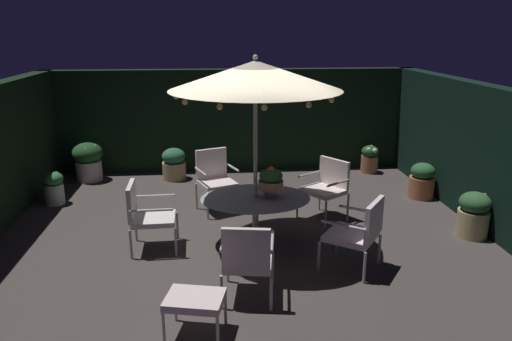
# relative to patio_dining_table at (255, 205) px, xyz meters

# --- Properties ---
(ground_plane) EXTENTS (7.89, 7.78, 0.02)m
(ground_plane) POSITION_rel_patio_dining_table_xyz_m (-0.17, 0.15, -0.60)
(ground_plane) COLOR #413A37
(hedge_backdrop_rear) EXTENTS (7.89, 0.30, 2.17)m
(hedge_backdrop_rear) POSITION_rel_patio_dining_table_xyz_m (-0.17, 3.89, 0.50)
(hedge_backdrop_rear) COLOR black
(hedge_backdrop_rear) RESTS_ON ground_plane
(hedge_backdrop_right) EXTENTS (0.30, 7.78, 2.17)m
(hedge_backdrop_right) POSITION_rel_patio_dining_table_xyz_m (3.63, 0.15, 0.50)
(hedge_backdrop_right) COLOR black
(hedge_backdrop_right) RESTS_ON ground_plane
(patio_dining_table) EXTENTS (1.55, 1.27, 0.71)m
(patio_dining_table) POSITION_rel_patio_dining_table_xyz_m (0.00, 0.00, 0.00)
(patio_dining_table) COLOR #BBB2A8
(patio_dining_table) RESTS_ON ground_plane
(patio_umbrella) EXTENTS (2.31, 2.31, 2.67)m
(patio_umbrella) POSITION_rel_patio_dining_table_xyz_m (0.00, -0.00, 1.81)
(patio_umbrella) COLOR #B5B3A7
(patio_umbrella) RESTS_ON ground_plane
(centerpiece_planter) EXTENTS (0.36, 0.36, 0.44)m
(centerpiece_planter) POSITION_rel_patio_dining_table_xyz_m (0.22, -0.00, 0.37)
(centerpiece_planter) COLOR tan
(centerpiece_planter) RESTS_ON patio_dining_table
(patio_chair_north) EXTENTS (0.65, 0.63, 0.97)m
(patio_chair_north) POSITION_rel_patio_dining_table_xyz_m (-1.53, -0.05, -0.03)
(patio_chair_north) COLOR #B6B2AD
(patio_chair_north) RESTS_ON ground_plane
(patio_chair_northeast) EXTENTS (0.67, 0.71, 0.97)m
(patio_chair_northeast) POSITION_rel_patio_dining_table_xyz_m (-0.23, -1.52, -0.04)
(patio_chair_northeast) COLOR #BAB3AD
(patio_chair_northeast) RESTS_ON ground_plane
(patio_chair_east) EXTENTS (0.88, 0.88, 0.96)m
(patio_chair_east) POSITION_rel_patio_dining_table_xyz_m (1.24, -0.90, -0.04)
(patio_chair_east) COLOR #B7AEAB
(patio_chair_east) RESTS_ON ground_plane
(patio_chair_southeast) EXTENTS (0.83, 0.85, 0.97)m
(patio_chair_southeast) POSITION_rel_patio_dining_table_xyz_m (1.25, 0.87, -0.01)
(patio_chair_southeast) COLOR #B7AFA3
(patio_chair_southeast) RESTS_ON ground_plane
(patio_chair_south) EXTENTS (0.76, 0.74, 1.04)m
(patio_chair_south) POSITION_rel_patio_dining_table_xyz_m (-0.56, 1.42, 0.02)
(patio_chair_south) COLOR #B5B1A4
(patio_chair_south) RESTS_ON ground_plane
(ottoman_footrest) EXTENTS (0.65, 0.55, 0.43)m
(ottoman_footrest) POSITION_rel_patio_dining_table_xyz_m (-0.80, -2.10, -0.21)
(ottoman_footrest) COLOR #B4B6A3
(ottoman_footrest) RESTS_ON ground_plane
(potted_plant_right_near) EXTENTS (0.35, 0.35, 0.59)m
(potted_plant_right_near) POSITION_rel_patio_dining_table_xyz_m (-3.39, 1.93, -0.28)
(potted_plant_right_near) COLOR beige
(potted_plant_right_near) RESTS_ON ground_plane
(potted_plant_left_far) EXTENTS (0.36, 0.38, 0.59)m
(potted_plant_left_far) POSITION_rel_patio_dining_table_xyz_m (2.76, 3.34, -0.28)
(potted_plant_left_far) COLOR #AA6B46
(potted_plant_left_far) RESTS_ON ground_plane
(potted_plant_back_left) EXTENTS (0.46, 0.46, 0.65)m
(potted_plant_back_left) POSITION_rel_patio_dining_table_xyz_m (3.21, 1.68, -0.26)
(potted_plant_back_left) COLOR #B16540
(potted_plant_back_left) RESTS_ON ground_plane
(potted_plant_back_center) EXTENTS (0.60, 0.60, 0.78)m
(potted_plant_back_center) POSITION_rel_patio_dining_table_xyz_m (-3.12, 3.30, -0.16)
(potted_plant_back_center) COLOR beige
(potted_plant_back_center) RESTS_ON ground_plane
(potted_plant_left_near) EXTENTS (0.48, 0.48, 0.65)m
(potted_plant_left_near) POSITION_rel_patio_dining_table_xyz_m (-1.39, 3.23, -0.26)
(potted_plant_left_near) COLOR tan
(potted_plant_left_near) RESTS_ON ground_plane
(potted_plant_front_corner) EXTENTS (0.45, 0.45, 0.69)m
(potted_plant_front_corner) POSITION_rel_patio_dining_table_xyz_m (3.25, -0.04, -0.24)
(potted_plant_front_corner) COLOR tan
(potted_plant_front_corner) RESTS_ON ground_plane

